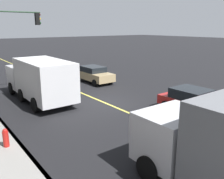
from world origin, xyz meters
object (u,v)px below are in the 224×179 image
(car_red, at_px, (194,101))
(car_tan, at_px, (94,74))
(fire_hydrant, at_px, (6,139))
(truck_white, at_px, (40,79))

(car_red, distance_m, car_tan, 10.44)
(car_tan, relative_size, fire_hydrant, 4.43)
(car_red, relative_size, fire_hydrant, 4.42)
(car_tan, relative_size, truck_white, 0.57)
(truck_white, bearing_deg, car_red, -141.37)
(truck_white, xyz_separation_m, fire_hydrant, (-5.87, 3.76, -1.07))
(car_red, bearing_deg, fire_hydrant, 79.00)
(car_red, xyz_separation_m, car_tan, (10.44, 0.21, 0.02))
(car_tan, height_order, fire_hydrant, car_tan)
(car_red, height_order, truck_white, truck_white)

